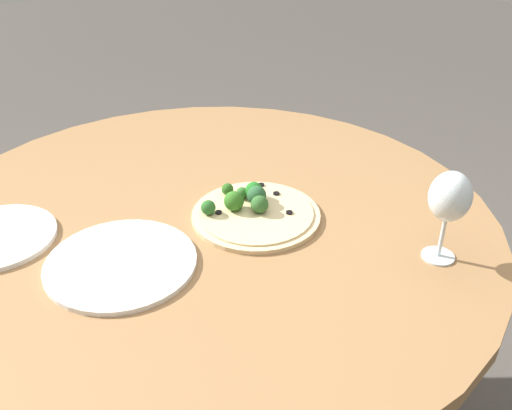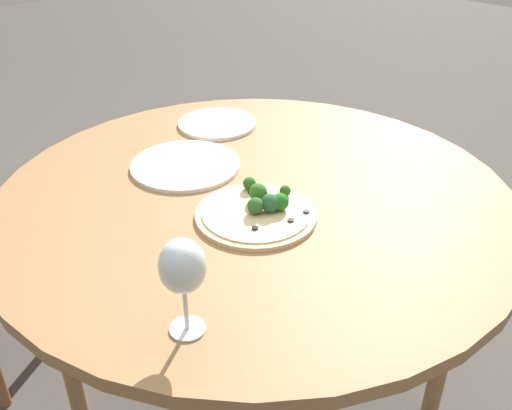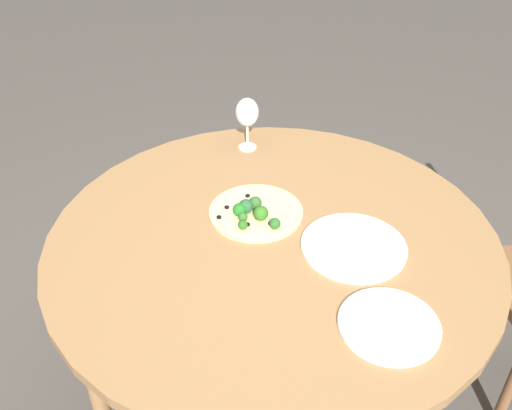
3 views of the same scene
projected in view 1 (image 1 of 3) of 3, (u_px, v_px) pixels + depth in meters
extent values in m
cylinder|color=olive|center=(204.00, 222.00, 1.20)|extent=(1.22, 1.22, 0.03)
cylinder|color=olive|center=(432.00, 365.00, 1.38)|extent=(0.05, 0.05, 0.75)
cylinder|color=olive|center=(234.00, 232.00, 1.86)|extent=(0.05, 0.05, 0.75)
cylinder|color=olive|center=(1.00, 343.00, 1.44)|extent=(0.05, 0.05, 0.75)
cylinder|color=#DBBC89|center=(256.00, 215.00, 1.19)|extent=(0.27, 0.27, 0.01)
cylinder|color=beige|center=(256.00, 212.00, 1.19)|extent=(0.24, 0.24, 0.00)
sphere|color=#295C1D|center=(227.00, 189.00, 1.24)|extent=(0.03, 0.03, 0.03)
sphere|color=#2D5B27|center=(260.00, 204.00, 1.17)|extent=(0.04, 0.04, 0.04)
sphere|color=#2E661D|center=(234.00, 201.00, 1.18)|extent=(0.04, 0.04, 0.04)
sphere|color=#27552E|center=(257.00, 195.00, 1.20)|extent=(0.04, 0.04, 0.04)
sphere|color=#265D23|center=(208.00, 208.00, 1.17)|extent=(0.03, 0.03, 0.03)
sphere|color=#1F6920|center=(254.00, 191.00, 1.22)|extent=(0.04, 0.04, 0.04)
sphere|color=#2F6124|center=(242.00, 193.00, 1.23)|extent=(0.03, 0.03, 0.03)
cylinder|color=black|center=(231.00, 198.00, 1.23)|extent=(0.01, 0.01, 0.00)
cylinder|color=black|center=(289.00, 212.00, 1.18)|extent=(0.01, 0.01, 0.00)
cylinder|color=black|center=(276.00, 193.00, 1.24)|extent=(0.01, 0.01, 0.00)
cylinder|color=black|center=(260.00, 184.00, 1.28)|extent=(0.01, 0.01, 0.00)
cylinder|color=black|center=(238.00, 207.00, 1.20)|extent=(0.01, 0.01, 0.00)
cylinder|color=black|center=(219.00, 212.00, 1.18)|extent=(0.01, 0.01, 0.00)
cylinder|color=silver|center=(438.00, 256.00, 1.07)|extent=(0.06, 0.06, 0.00)
cylinder|color=silver|center=(442.00, 238.00, 1.05)|extent=(0.01, 0.01, 0.08)
ellipsoid|color=silver|center=(450.00, 197.00, 1.01)|extent=(0.08, 0.08, 0.10)
cylinder|color=white|center=(121.00, 263.00, 1.05)|extent=(0.28, 0.28, 0.01)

